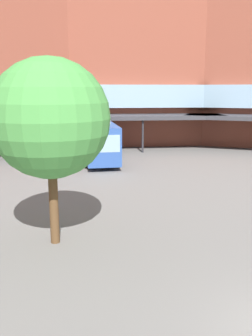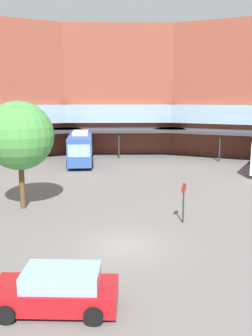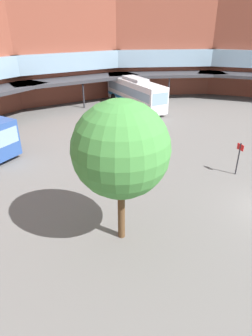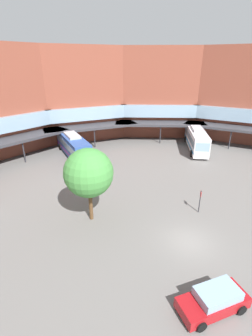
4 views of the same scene
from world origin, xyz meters
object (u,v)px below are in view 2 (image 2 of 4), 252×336
parked_car (57,290)px  stop_sign_post (184,199)px  bus_2 (81,147)px  plaza_tree (19,136)px

parked_car → stop_sign_post: bearing=-121.2°
parked_car → stop_sign_post: size_ratio=1.93×
stop_sign_post → bus_2: bearing=98.1°
bus_2 → plaza_tree: (-6.17, -17.02, 3.10)m
bus_2 → plaza_tree: 18.36m
parked_car → plaza_tree: (-1.44, 12.83, 4.19)m
bus_2 → parked_car: size_ratio=2.46×
bus_2 → stop_sign_post: bearing=17.2°
parked_car → plaza_tree: bearing=-67.7°
plaza_tree → stop_sign_post: (9.35, -5.46, -3.42)m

